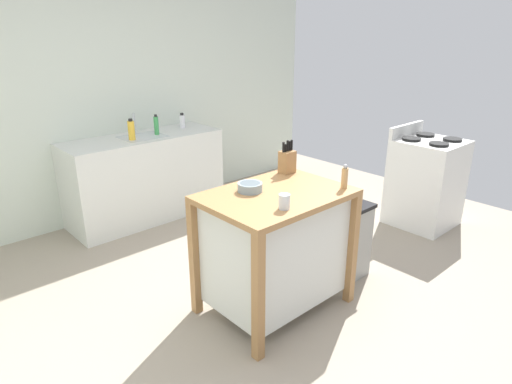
{
  "coord_description": "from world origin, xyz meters",
  "views": [
    {
      "loc": [
        -1.83,
        -1.83,
        1.93
      ],
      "look_at": [
        0.13,
        0.33,
        0.84
      ],
      "focal_mm": 30.89,
      "sensor_mm": 36.0,
      "label": 1
    }
  ],
  "objects_px": {
    "bottle_spray_cleaner": "(182,121)",
    "bottle_dish_soap": "(131,130)",
    "trash_bin": "(347,241)",
    "bottle_hand_soap": "(156,125)",
    "sink_faucet": "(134,124)",
    "kitchen_island": "(275,245)",
    "stove": "(425,182)",
    "bowl_ceramic_wide": "(250,187)",
    "knife_block": "(287,161)",
    "drinking_cup": "(284,202)",
    "pepper_grinder": "(345,177)"
  },
  "relations": [
    {
      "from": "bottle_hand_soap",
      "to": "trash_bin",
      "type": "bearing_deg",
      "value": -78.89
    },
    {
      "from": "bottle_spray_cleaner",
      "to": "bottle_dish_soap",
      "type": "distance_m",
      "value": 0.7
    },
    {
      "from": "sink_faucet",
      "to": "bottle_dish_soap",
      "type": "bearing_deg",
      "value": -123.9
    },
    {
      "from": "bowl_ceramic_wide",
      "to": "pepper_grinder",
      "type": "bearing_deg",
      "value": -36.64
    },
    {
      "from": "trash_bin",
      "to": "stove",
      "type": "distance_m",
      "value": 1.46
    },
    {
      "from": "kitchen_island",
      "to": "pepper_grinder",
      "type": "distance_m",
      "value": 0.68
    },
    {
      "from": "bowl_ceramic_wide",
      "to": "stove",
      "type": "bearing_deg",
      "value": -2.99
    },
    {
      "from": "kitchen_island",
      "to": "stove",
      "type": "distance_m",
      "value": 2.18
    },
    {
      "from": "trash_bin",
      "to": "bottle_dish_soap",
      "type": "height_order",
      "value": "bottle_dish_soap"
    },
    {
      "from": "bottle_spray_cleaner",
      "to": "trash_bin",
      "type": "bearing_deg",
      "value": -88.86
    },
    {
      "from": "bottle_dish_soap",
      "to": "stove",
      "type": "bearing_deg",
      "value": -42.78
    },
    {
      "from": "knife_block",
      "to": "bottle_hand_soap",
      "type": "xyz_separation_m",
      "value": [
        -0.06,
        1.82,
        0.0
      ]
    },
    {
      "from": "pepper_grinder",
      "to": "bottle_hand_soap",
      "type": "distance_m",
      "value": 2.33
    },
    {
      "from": "bowl_ceramic_wide",
      "to": "drinking_cup",
      "type": "xyz_separation_m",
      "value": [
        -0.05,
        -0.37,
        0.02
      ]
    },
    {
      "from": "trash_bin",
      "to": "bottle_hand_soap",
      "type": "height_order",
      "value": "bottle_hand_soap"
    },
    {
      "from": "bowl_ceramic_wide",
      "to": "bottle_hand_soap",
      "type": "relative_size",
      "value": 0.81
    },
    {
      "from": "knife_block",
      "to": "bowl_ceramic_wide",
      "type": "xyz_separation_m",
      "value": [
        -0.48,
        -0.12,
        -0.06
      ]
    },
    {
      "from": "kitchen_island",
      "to": "sink_faucet",
      "type": "bearing_deg",
      "value": 86.2
    },
    {
      "from": "bottle_dish_soap",
      "to": "bottle_hand_soap",
      "type": "distance_m",
      "value": 0.31
    },
    {
      "from": "bowl_ceramic_wide",
      "to": "bottle_dish_soap",
      "type": "height_order",
      "value": "bottle_dish_soap"
    },
    {
      "from": "kitchen_island",
      "to": "bottle_spray_cleaner",
      "type": "height_order",
      "value": "bottle_spray_cleaner"
    },
    {
      "from": "sink_faucet",
      "to": "kitchen_island",
      "type": "bearing_deg",
      "value": -93.8
    },
    {
      "from": "stove",
      "to": "kitchen_island",
      "type": "bearing_deg",
      "value": -179.49
    },
    {
      "from": "sink_faucet",
      "to": "stove",
      "type": "relative_size",
      "value": 0.22
    },
    {
      "from": "bowl_ceramic_wide",
      "to": "sink_faucet",
      "type": "relative_size",
      "value": 0.77
    },
    {
      "from": "kitchen_island",
      "to": "bottle_dish_soap",
      "type": "distance_m",
      "value": 2.09
    },
    {
      "from": "pepper_grinder",
      "to": "sink_faucet",
      "type": "height_order",
      "value": "sink_faucet"
    },
    {
      "from": "kitchen_island",
      "to": "knife_block",
      "type": "height_order",
      "value": "knife_block"
    },
    {
      "from": "drinking_cup",
      "to": "bottle_dish_soap",
      "type": "relative_size",
      "value": 0.45
    },
    {
      "from": "bowl_ceramic_wide",
      "to": "bottle_spray_cleaner",
      "type": "bearing_deg",
      "value": 68.57
    },
    {
      "from": "drinking_cup",
      "to": "trash_bin",
      "type": "relative_size",
      "value": 0.15
    },
    {
      "from": "bowl_ceramic_wide",
      "to": "bottle_dish_soap",
      "type": "xyz_separation_m",
      "value": [
        0.12,
        1.89,
        0.06
      ]
    },
    {
      "from": "bottle_hand_soap",
      "to": "stove",
      "type": "relative_size",
      "value": 0.21
    },
    {
      "from": "trash_bin",
      "to": "sink_faucet",
      "type": "bearing_deg",
      "value": 104.01
    },
    {
      "from": "kitchen_island",
      "to": "trash_bin",
      "type": "distance_m",
      "value": 0.76
    },
    {
      "from": "bowl_ceramic_wide",
      "to": "drinking_cup",
      "type": "distance_m",
      "value": 0.38
    },
    {
      "from": "drinking_cup",
      "to": "bottle_spray_cleaner",
      "type": "distance_m",
      "value": 2.55
    },
    {
      "from": "bottle_dish_soap",
      "to": "bottle_spray_cleaner",
      "type": "bearing_deg",
      "value": 11.38
    },
    {
      "from": "bottle_spray_cleaner",
      "to": "bottle_hand_soap",
      "type": "distance_m",
      "value": 0.39
    },
    {
      "from": "bowl_ceramic_wide",
      "to": "trash_bin",
      "type": "distance_m",
      "value": 1.06
    },
    {
      "from": "knife_block",
      "to": "drinking_cup",
      "type": "xyz_separation_m",
      "value": [
        -0.53,
        -0.49,
        -0.05
      ]
    },
    {
      "from": "bowl_ceramic_wide",
      "to": "drinking_cup",
      "type": "height_order",
      "value": "drinking_cup"
    },
    {
      "from": "kitchen_island",
      "to": "knife_block",
      "type": "distance_m",
      "value": 0.66
    },
    {
      "from": "kitchen_island",
      "to": "bottle_spray_cleaner",
      "type": "bearing_deg",
      "value": 72.44
    },
    {
      "from": "drinking_cup",
      "to": "stove",
      "type": "distance_m",
      "value": 2.4
    },
    {
      "from": "kitchen_island",
      "to": "bowl_ceramic_wide",
      "type": "bearing_deg",
      "value": 128.52
    },
    {
      "from": "kitchen_island",
      "to": "bottle_hand_soap",
      "type": "xyz_separation_m",
      "value": [
        0.31,
        2.07,
        0.49
      ]
    },
    {
      "from": "pepper_grinder",
      "to": "trash_bin",
      "type": "xyz_separation_m",
      "value": [
        0.32,
        0.16,
        -0.66
      ]
    },
    {
      "from": "knife_block",
      "to": "pepper_grinder",
      "type": "height_order",
      "value": "knife_block"
    },
    {
      "from": "trash_bin",
      "to": "stove",
      "type": "xyz_separation_m",
      "value": [
        1.45,
        0.1,
        0.14
      ]
    }
  ]
}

